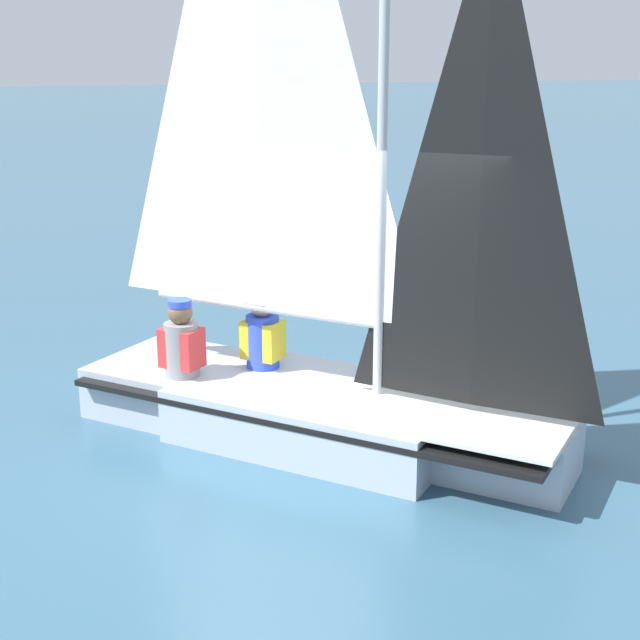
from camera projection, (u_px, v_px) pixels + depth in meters
ground_plane at (320, 437)px, 7.77m from camera, size 260.00×260.00×0.00m
sailboat_main at (317, 341)px, 7.53m from camera, size 4.24×3.70×6.02m
sailor_helm at (263, 350)px, 8.10m from camera, size 0.43×0.42×1.16m
sailor_crew at (182, 358)px, 7.88m from camera, size 0.43×0.42×1.16m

